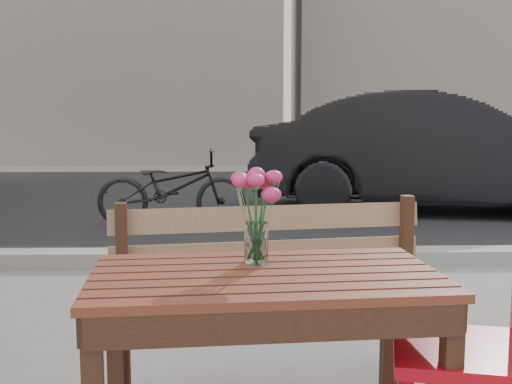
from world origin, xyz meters
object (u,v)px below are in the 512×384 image
(main_vase, at_px, (256,204))
(bicycle, at_px, (172,188))
(main_table, at_px, (265,307))
(red_chair, at_px, (492,334))
(parked_car, at_px, (436,152))

(main_vase, relative_size, bicycle, 0.21)
(main_table, height_order, main_vase, main_vase)
(main_vase, distance_m, bicycle, 4.69)
(main_table, distance_m, red_chair, 0.73)
(parked_car, bearing_deg, main_table, 168.14)
(parked_car, bearing_deg, main_vase, 167.43)
(parked_car, height_order, bicycle, parked_car)
(red_chair, distance_m, bicycle, 5.07)
(main_table, bearing_deg, parked_car, 62.86)
(parked_car, distance_m, bicycle, 3.29)
(bicycle, bearing_deg, main_table, -171.60)
(main_table, distance_m, main_vase, 0.35)
(bicycle, bearing_deg, parked_car, -73.93)
(parked_car, bearing_deg, red_chair, 174.84)
(main_table, relative_size, red_chair, 1.33)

